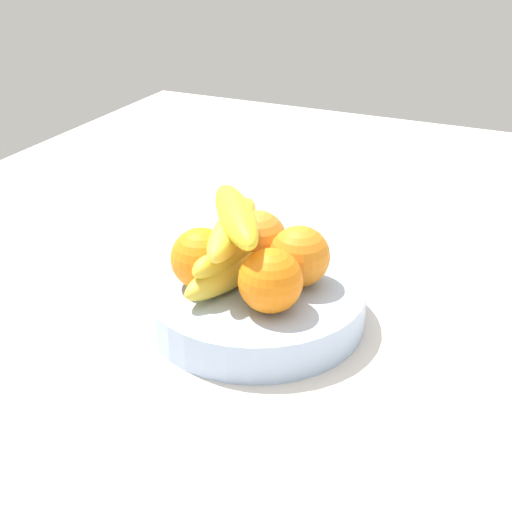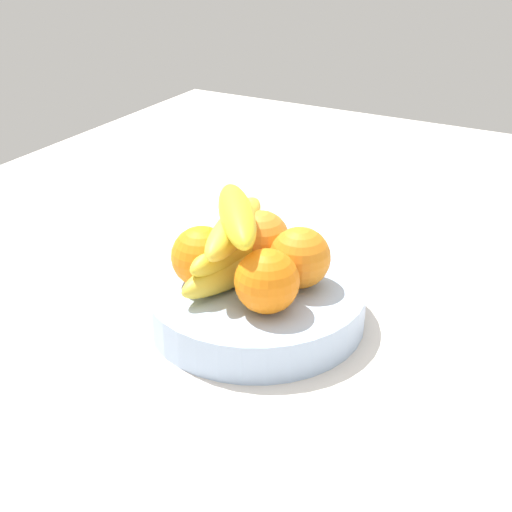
% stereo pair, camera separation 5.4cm
% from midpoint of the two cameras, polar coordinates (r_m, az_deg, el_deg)
% --- Properties ---
extents(ground_plane, '(1.80, 1.40, 0.03)m').
position_cam_midpoint_polar(ground_plane, '(0.90, -0.98, -5.14)').
color(ground_plane, silver).
extents(fruit_bowl, '(0.26, 0.26, 0.05)m').
position_cam_midpoint_polar(fruit_bowl, '(0.86, -1.80, -3.81)').
color(fruit_bowl, '#A7C0E2').
rests_on(fruit_bowl, ground_plane).
extents(orange_front_left, '(0.07, 0.07, 0.07)m').
position_cam_midpoint_polar(orange_front_left, '(0.84, 1.78, 0.08)').
color(orange_front_left, orange).
rests_on(orange_front_left, fruit_bowl).
extents(orange_front_right, '(0.07, 0.07, 0.07)m').
position_cam_midpoint_polar(orange_front_right, '(0.88, -1.65, 1.31)').
color(orange_front_right, orange).
rests_on(orange_front_right, fruit_bowl).
extents(orange_center, '(0.07, 0.07, 0.07)m').
position_cam_midpoint_polar(orange_center, '(0.84, -6.25, -0.22)').
color(orange_center, orange).
rests_on(orange_center, fruit_bowl).
extents(orange_back_left, '(0.07, 0.07, 0.07)m').
position_cam_midpoint_polar(orange_back_left, '(0.78, -0.80, -2.03)').
color(orange_back_left, orange).
rests_on(orange_back_left, fruit_bowl).
extents(banana_bunch, '(0.19, 0.13, 0.11)m').
position_cam_midpoint_polar(banana_bunch, '(0.84, -3.55, 1.28)').
color(banana_bunch, gold).
rests_on(banana_bunch, fruit_bowl).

